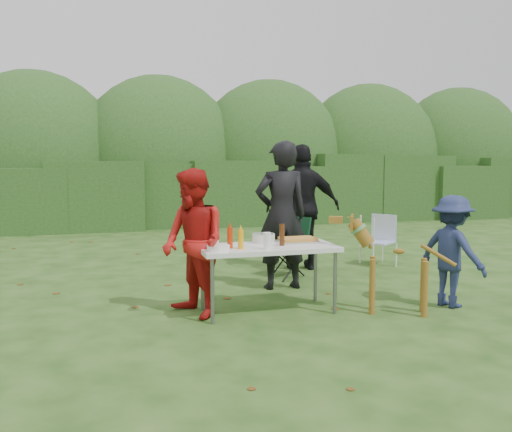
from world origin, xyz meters
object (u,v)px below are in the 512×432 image
object	(u,v)px
ketchup_bottle	(230,238)
folding_table	(268,251)
beer_bottle	(282,235)
person_black_puffy	(303,207)
child	(452,251)
mustard_bottle	(241,239)
dog	(399,266)
person_cook	(281,215)
lawn_chair	(378,240)
paper_towel_roll	(213,234)
camping_chair	(288,246)
person_red_jacket	(194,243)

from	to	relation	value
ketchup_bottle	folding_table	bearing A→B (deg)	6.22
folding_table	beer_bottle	bearing A→B (deg)	-9.66
person_black_puffy	child	world-z (taller)	person_black_puffy
mustard_bottle	ketchup_bottle	bearing A→B (deg)	146.01
dog	person_cook	bearing A→B (deg)	-31.13
lawn_chair	ketchup_bottle	bearing A→B (deg)	-0.60
person_cook	paper_towel_roll	distance (m)	1.37
mustard_bottle	ketchup_bottle	distance (m)	0.12
camping_chair	ketchup_bottle	xyz separation A→B (m)	(-1.27, -1.75, 0.42)
folding_table	ketchup_bottle	world-z (taller)	ketchup_bottle
child	dog	distance (m)	0.75
child	beer_bottle	bearing A→B (deg)	60.52
person_red_jacket	dog	bearing A→B (deg)	54.47
person_cook	paper_towel_roll	xyz separation A→B (m)	(-1.07, -0.85, -0.09)
person_red_jacket	ketchup_bottle	size ratio (longest dim) A/B	7.25
person_cook	ketchup_bottle	distance (m)	1.41
camping_chair	paper_towel_roll	xyz separation A→B (m)	(-1.41, -1.54, 0.44)
person_cook	beer_bottle	distance (m)	1.09
folding_table	mustard_bottle	bearing A→B (deg)	-161.06
person_black_puffy	child	bearing A→B (deg)	120.75
folding_table	person_cook	bearing A→B (deg)	63.84
person_black_puffy	ketchup_bottle	distance (m)	2.71
person_black_puffy	ketchup_bottle	bearing A→B (deg)	63.55
dog	paper_towel_roll	size ratio (longest dim) A/B	4.23
person_black_puffy	beer_bottle	size ratio (longest dim) A/B	7.98
dog	mustard_bottle	world-z (taller)	dog
person_cook	beer_bottle	bearing A→B (deg)	72.44
child	mustard_bottle	xyz separation A→B (m)	(-2.43, 0.24, 0.20)
person_black_puffy	ketchup_bottle	xyz separation A→B (m)	(-1.65, -2.15, -0.11)
person_cook	ketchup_bottle	size ratio (longest dim) A/B	8.73
folding_table	person_cook	xyz separation A→B (m)	(0.49, 1.01, 0.27)
folding_table	person_cook	size ratio (longest dim) A/B	0.78
lawn_chair	beer_bottle	distance (m)	3.16
person_cook	mustard_bottle	distance (m)	1.40
child	camping_chair	distance (m)	2.42
camping_chair	lawn_chair	size ratio (longest dim) A/B	1.07
dog	lawn_chair	world-z (taller)	dog
folding_table	paper_towel_roll	world-z (taller)	paper_towel_roll
camping_chair	ketchup_bottle	distance (m)	2.20
beer_bottle	folding_table	bearing A→B (deg)	170.34
dog	paper_towel_roll	bearing A→B (deg)	10.93
ketchup_bottle	paper_towel_roll	distance (m)	0.25
mustard_bottle	person_cook	bearing A→B (deg)	53.46
camping_chair	mustard_bottle	xyz separation A→B (m)	(-1.17, -1.81, 0.41)
person_cook	lawn_chair	world-z (taller)	person_cook
beer_bottle	paper_towel_roll	size ratio (longest dim) A/B	0.92
person_cook	mustard_bottle	world-z (taller)	person_cook
child	camping_chair	xyz separation A→B (m)	(-1.26, 2.06, -0.21)
person_red_jacket	child	size ratio (longest dim) A/B	1.25
camping_chair	beer_bottle	bearing A→B (deg)	33.67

